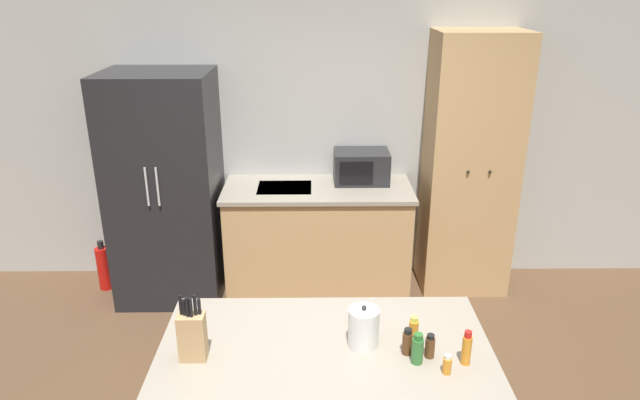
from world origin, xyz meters
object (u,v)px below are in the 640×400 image
at_px(kettle, 364,328).
at_px(fire_extinguisher, 104,267).
at_px(pantry_cabinet, 470,167).
at_px(spice_bottle_orange_cap, 430,346).
at_px(knife_block, 192,335).
at_px(spice_bottle_green_herb, 467,349).
at_px(spice_bottle_pale_salt, 447,365).
at_px(spice_bottle_short_red, 414,330).
at_px(spice_bottle_amber_oil, 407,342).
at_px(refrigerator, 166,189).
at_px(spice_bottle_tall_dark, 417,349).
at_px(microwave, 361,167).

relative_size(kettle, fire_extinguisher, 0.49).
xyz_separation_m(pantry_cabinet, spice_bottle_orange_cap, (-0.75, -2.26, -0.15)).
bearing_deg(spice_bottle_orange_cap, knife_block, 179.95).
bearing_deg(fire_extinguisher, kettle, -45.55).
bearing_deg(spice_bottle_green_herb, spice_bottle_pale_salt, -146.09).
relative_size(spice_bottle_short_red, spice_bottle_amber_oil, 1.05).
height_order(refrigerator, kettle, refrigerator).
relative_size(spice_bottle_short_red, spice_bottle_green_herb, 0.81).
height_order(knife_block, spice_bottle_amber_oil, knife_block).
relative_size(knife_block, spice_bottle_amber_oil, 2.49).
distance_m(refrigerator, spice_bottle_short_red, 2.64).
relative_size(spice_bottle_amber_oil, spice_bottle_green_herb, 0.78).
bearing_deg(refrigerator, spice_bottle_amber_oil, -52.32).
distance_m(spice_bottle_tall_dark, spice_bottle_pale_salt, 0.15).
xyz_separation_m(spice_bottle_pale_salt, fire_extinguisher, (-2.42, 2.32, -0.73)).
relative_size(pantry_cabinet, spice_bottle_green_herb, 12.57).
xyz_separation_m(spice_bottle_tall_dark, kettle, (-0.24, 0.14, 0.03)).
bearing_deg(spice_bottle_green_herb, spice_bottle_tall_dark, 177.39).
bearing_deg(spice_bottle_amber_oil, refrigerator, 127.68).
bearing_deg(kettle, spice_bottle_green_herb, -17.74).
height_order(spice_bottle_amber_oil, fire_extinguisher, spice_bottle_amber_oil).
distance_m(pantry_cabinet, spice_bottle_tall_dark, 2.45).
bearing_deg(spice_bottle_tall_dark, kettle, 150.00).
height_order(spice_bottle_short_red, spice_bottle_green_herb, spice_bottle_green_herb).
height_order(refrigerator, spice_bottle_tall_dark, refrigerator).
height_order(pantry_cabinet, spice_bottle_pale_salt, pantry_cabinet).
height_order(pantry_cabinet, spice_bottle_green_herb, pantry_cabinet).
xyz_separation_m(knife_block, spice_bottle_amber_oil, (1.00, 0.03, -0.06)).
xyz_separation_m(spice_bottle_pale_salt, spice_bottle_orange_cap, (-0.06, 0.12, 0.01)).
xyz_separation_m(knife_block, spice_bottle_tall_dark, (1.03, -0.04, -0.05)).
bearing_deg(spice_bottle_green_herb, kettle, 162.26).
bearing_deg(spice_bottle_amber_oil, fire_extinguisher, 136.21).
height_order(spice_bottle_amber_oil, spice_bottle_orange_cap, spice_bottle_amber_oil).
xyz_separation_m(pantry_cabinet, spice_bottle_short_red, (-0.81, -2.14, -0.14)).
height_order(spice_bottle_orange_cap, fire_extinguisher, spice_bottle_orange_cap).
relative_size(spice_bottle_pale_salt, kettle, 0.43).
xyz_separation_m(refrigerator, spice_bottle_amber_oil, (1.64, -2.13, 0.00)).
distance_m(spice_bottle_green_herb, spice_bottle_pale_salt, 0.13).
bearing_deg(spice_bottle_tall_dark, fire_extinguisher, 135.75).
height_order(refrigerator, microwave, refrigerator).
distance_m(refrigerator, spice_bottle_amber_oil, 2.69).
relative_size(microwave, spice_bottle_short_red, 3.22).
xyz_separation_m(refrigerator, spice_bottle_short_red, (1.69, -2.04, 0.01)).
bearing_deg(knife_block, spice_bottle_orange_cap, -0.05).
bearing_deg(spice_bottle_pale_salt, spice_bottle_tall_dark, 147.33).
distance_m(spice_bottle_short_red, kettle, 0.25).
xyz_separation_m(spice_bottle_orange_cap, kettle, (-0.30, 0.09, 0.04)).
bearing_deg(pantry_cabinet, spice_bottle_short_red, -110.75).
relative_size(refrigerator, pantry_cabinet, 0.87).
xyz_separation_m(refrigerator, pantry_cabinet, (2.50, 0.11, 0.14)).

